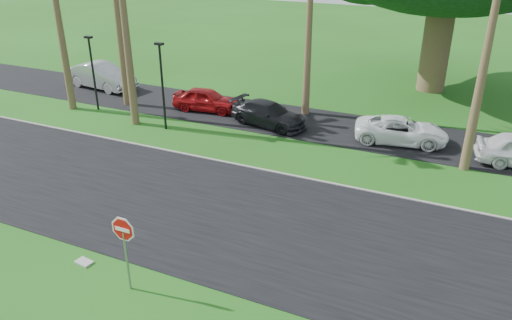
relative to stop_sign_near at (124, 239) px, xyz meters
The scene contains 12 objects.
ground 3.52m from the stop_sign_near, 99.46° to the left, with size 120.00×120.00×0.00m, color #1E4E13.
road 5.33m from the stop_sign_near, 95.71° to the left, with size 120.00×8.00×0.02m, color black.
parking_strip 15.61m from the stop_sign_near, 91.85° to the left, with size 120.00×5.00×0.02m, color black.
curb 9.23m from the stop_sign_near, 93.16° to the left, with size 120.00×0.12×0.06m, color gray.
stop_sign_near is the anchor object (origin of this frame).
streetlight_left 17.34m from the stop_sign_near, 133.83° to the left, with size 0.45×0.25×4.34m.
streetlight_right 13.24m from the stop_sign_near, 119.48° to the left, with size 0.45×0.25×4.64m.
car_silver 21.77m from the stop_sign_near, 132.38° to the left, with size 1.76×5.05×1.67m, color #AAACB1.
car_red 16.21m from the stop_sign_near, 111.72° to the left, with size 1.58×3.93×1.34m, color #9E0D11.
car_dark 14.45m from the stop_sign_near, 96.67° to the left, with size 1.79×4.41×1.28m, color black.
car_minivan 15.85m from the stop_sign_near, 70.33° to the left, with size 2.10×4.56×1.27m, color white.
utility_slab 2.80m from the stop_sign_near, 169.59° to the left, with size 0.55×0.35×0.06m, color #9F9F97.
Camera 1 is at (8.93, -12.29, 9.82)m, focal length 35.00 mm.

